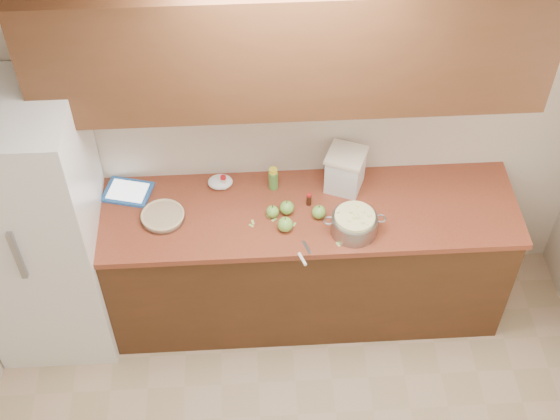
{
  "coord_description": "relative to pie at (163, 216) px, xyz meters",
  "views": [
    {
      "loc": [
        -0.24,
        -1.53,
        4.22
      ],
      "look_at": [
        -0.06,
        1.43,
        0.98
      ],
      "focal_mm": 50.0,
      "sensor_mm": 36.0,
      "label": 1
    }
  ],
  "objects": [
    {
      "name": "lemon_bottle",
      "position": [
        0.64,
        0.21,
        0.05
      ],
      "size": [
        0.06,
        0.06,
        0.15
      ],
      "rotation": [
        0.0,
        0.0,
        -0.18
      ],
      "color": "#4C8C38",
      "rests_on": "counter_run"
    },
    {
      "name": "peel_c",
      "position": [
        0.51,
        -0.06,
        -0.02
      ],
      "size": [
        0.02,
        0.04,
        0.0
      ],
      "primitive_type": "cube",
      "rotation": [
        0.0,
        0.0,
        -1.39
      ],
      "color": "#9FC760",
      "rests_on": "counter_run"
    },
    {
      "name": "room_shell",
      "position": [
        0.73,
        -1.45,
        0.36
      ],
      "size": [
        3.6,
        3.6,
        3.6
      ],
      "color": "tan",
      "rests_on": "ground"
    },
    {
      "name": "fridge",
      "position": [
        -0.71,
        -0.01,
        -0.04
      ],
      "size": [
        0.7,
        0.7,
        1.8
      ],
      "primitive_type": "cube",
      "color": "white",
      "rests_on": "ground"
    },
    {
      "name": "paper_towel",
      "position": [
        0.33,
        0.24,
        0.01
      ],
      "size": [
        0.17,
        0.15,
        0.06
      ],
      "primitive_type": "ellipsoid",
      "rotation": [
        0.0,
        0.0,
        0.22
      ],
      "color": "white",
      "rests_on": "counter_run"
    },
    {
      "name": "apple_extra",
      "position": [
        0.88,
        -0.04,
        0.02
      ],
      "size": [
        0.08,
        0.08,
        0.09
      ],
      "color": "#73B03E",
      "rests_on": "counter_run"
    },
    {
      "name": "peel_f",
      "position": [
        0.97,
        -0.25,
        -0.02
      ],
      "size": [
        0.03,
        0.04,
        0.0
      ],
      "primitive_type": "cube",
      "rotation": [
        0.0,
        0.0,
        1.99
      ],
      "color": "#9FC760",
      "rests_on": "counter_run"
    },
    {
      "name": "paring_knife",
      "position": [
        0.77,
        -0.34,
        -0.01
      ],
      "size": [
        0.08,
        0.18,
        0.02
      ],
      "rotation": [
        0.0,
        0.0,
        0.34
      ],
      "color": "gray",
      "rests_on": "counter_run"
    },
    {
      "name": "flour_canister",
      "position": [
        1.06,
        0.2,
        0.11
      ],
      "size": [
        0.27,
        0.27,
        0.26
      ],
      "rotation": [
        0.0,
        0.0,
        -0.39
      ],
      "color": "silver",
      "rests_on": "counter_run"
    },
    {
      "name": "apple_front",
      "position": [
        0.69,
        -0.12,
        0.02
      ],
      "size": [
        0.09,
        0.09,
        0.1
      ],
      "color": "#73B03E",
      "rests_on": "counter_run"
    },
    {
      "name": "peel_a",
      "position": [
        0.5,
        -0.08,
        -0.02
      ],
      "size": [
        0.03,
        0.03,
        0.0
      ],
      "primitive_type": "cube",
      "rotation": [
        0.0,
        0.0,
        -0.66
      ],
      "color": "#9FC760",
      "rests_on": "counter_run"
    },
    {
      "name": "peel_b",
      "position": [
        0.74,
        -0.09,
        -0.02
      ],
      "size": [
        0.02,
        0.03,
        0.0
      ],
      "primitive_type": "cube",
      "rotation": [
        0.0,
        0.0,
        -2.04
      ],
      "color": "#9FC760",
      "rests_on": "counter_run"
    },
    {
      "name": "mixing_bowl",
      "position": [
        1.06,
        0.27,
        0.03
      ],
      "size": [
        0.24,
        0.24,
        0.09
      ],
      "rotation": [
        0.0,
        0.0,
        0.23
      ],
      "color": "silver",
      "rests_on": "counter_run"
    },
    {
      "name": "colander",
      "position": [
        1.07,
        -0.16,
        0.04
      ],
      "size": [
        0.35,
        0.26,
        0.13
      ],
      "rotation": [
        0.0,
        0.0,
        0.41
      ],
      "color": "gray",
      "rests_on": "counter_run"
    },
    {
      "name": "vanilla_bottle",
      "position": [
        0.84,
        0.06,
        0.02
      ],
      "size": [
        0.03,
        0.03,
        0.08
      ],
      "rotation": [
        0.0,
        0.0,
        0.38
      ],
      "color": "black",
      "rests_on": "counter_run"
    },
    {
      "name": "counter_run",
      "position": [
        0.73,
        0.02,
        -0.48
      ],
      "size": [
        2.64,
        0.68,
        0.92
      ],
      "color": "#472614",
      "rests_on": "ground"
    },
    {
      "name": "peel_e",
      "position": [
        0.63,
        -0.05,
        -0.02
      ],
      "size": [
        0.04,
        0.03,
        0.0
      ],
      "primitive_type": "cube",
      "rotation": [
        0.0,
        0.0,
        -2.45
      ],
      "color": "#9FC760",
      "rests_on": "counter_run"
    },
    {
      "name": "apple_center",
      "position": [
        0.71,
        0.01,
        0.02
      ],
      "size": [
        0.08,
        0.08,
        0.09
      ],
      "color": "#73B03E",
      "rests_on": "counter_run"
    },
    {
      "name": "cinnamon_shaker",
      "position": [
        0.35,
        0.22,
        0.02
      ],
      "size": [
        0.04,
        0.04,
        0.09
      ],
      "rotation": [
        0.0,
        0.0,
        -0.34
      ],
      "color": "beige",
      "rests_on": "counter_run"
    },
    {
      "name": "pie",
      "position": [
        0.0,
        0.0,
        0.0
      ],
      "size": [
        0.26,
        0.26,
        0.04
      ],
      "rotation": [
        0.0,
        0.0,
        0.42
      ],
      "color": "silver",
      "rests_on": "counter_run"
    },
    {
      "name": "apple_left",
      "position": [
        0.62,
        -0.02,
        0.02
      ],
      "size": [
        0.07,
        0.07,
        0.09
      ],
      "color": "#73B03E",
      "rests_on": "counter_run"
    },
    {
      "name": "upper_cabinets",
      "position": [
        0.73,
        0.18,
        1.01
      ],
      "size": [
        2.6,
        0.34,
        0.7
      ],
      "primitive_type": "cube",
      "color": "#542E19",
      "rests_on": "room_shell"
    },
    {
      "name": "tablet",
      "position": [
        -0.21,
        0.21,
        -0.01
      ],
      "size": [
        0.31,
        0.26,
        0.02
      ],
      "rotation": [
        0.0,
        0.0,
        -0.26
      ],
      "color": "#245FB0",
      "rests_on": "counter_run"
    },
    {
      "name": "peel_d",
      "position": [
        0.6,
        -0.02,
        -0.02
      ],
      "size": [
        0.03,
        0.03,
        0.0
      ],
      "primitive_type": "cube",
      "rotation": [
        0.0,
        0.0,
        2.18
      ],
      "color": "#9FC760",
      "rests_on": "counter_run"
    }
  ]
}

